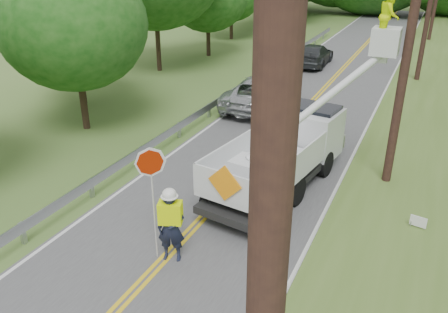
% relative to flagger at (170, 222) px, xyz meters
% --- Properties ---
extents(ground, '(140.00, 140.00, 0.00)m').
position_rel_flagger_xyz_m(ground, '(-0.19, -2.19, -1.20)').
color(ground, '#406126').
rests_on(ground, ground).
extents(road, '(7.20, 96.00, 0.03)m').
position_rel_flagger_xyz_m(road, '(-0.19, 11.81, -1.18)').
color(road, '#4A4A4C').
rests_on(road, ground).
extents(guardrail, '(0.18, 48.00, 0.77)m').
position_rel_flagger_xyz_m(guardrail, '(-4.21, 12.71, -0.64)').
color(guardrail, '#A4A7AD').
rests_on(guardrail, ground).
extents(utility_poles, '(1.60, 43.30, 10.00)m').
position_rel_flagger_xyz_m(utility_poles, '(4.81, 14.82, 4.07)').
color(utility_poles, black).
rests_on(utility_poles, ground).
extents(flagger, '(1.18, 0.74, 3.32)m').
position_rel_flagger_xyz_m(flagger, '(0.00, 0.00, 0.00)').
color(flagger, '#191E33').
rests_on(flagger, road).
extents(bucket_truck, '(4.88, 7.15, 6.74)m').
position_rel_flagger_xyz_m(bucket_truck, '(1.66, 6.01, 0.35)').
color(bucket_truck, black).
rests_on(bucket_truck, road).
extents(suv_silver, '(2.80, 6.06, 1.68)m').
position_rel_flagger_xyz_m(suv_silver, '(-2.41, 13.34, -0.33)').
color(suv_silver, '#B8BBBE').
rests_on(suv_silver, road).
extents(suv_darkgrey, '(2.25, 5.22, 1.50)m').
position_rel_flagger_xyz_m(suv_darkgrey, '(-2.38, 23.98, -0.43)').
color(suv_darkgrey, '#323638').
rests_on(suv_darkgrey, road).
extents(stop_sign_permanent, '(0.37, 0.33, 2.22)m').
position_rel_flagger_xyz_m(stop_sign_permanent, '(-4.10, 17.46, 0.25)').
color(stop_sign_permanent, '#A4A7AD').
rests_on(stop_sign_permanent, ground).
extents(yard_sign, '(0.47, 0.11, 0.69)m').
position_rel_flagger_xyz_m(yard_sign, '(6.04, 3.99, -0.70)').
color(yard_sign, white).
rests_on(yard_sign, ground).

